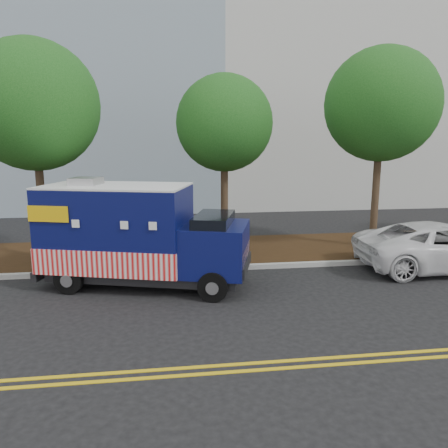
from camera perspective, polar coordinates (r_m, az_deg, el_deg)
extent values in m
plane|color=black|center=(12.48, -1.29, -7.99)|extent=(120.00, 120.00, 0.00)
cube|color=#9E9E99|center=(13.78, -1.96, -5.81)|extent=(120.00, 0.18, 0.15)
cube|color=black|center=(15.79, -2.74, -3.60)|extent=(120.00, 4.00, 0.15)
cube|color=gold|center=(8.44, 2.32, -17.81)|extent=(120.00, 0.10, 0.01)
cube|color=gold|center=(8.22, 2.64, -18.64)|extent=(120.00, 0.10, 0.01)
cylinder|color=#38281C|center=(15.49, -22.72, 2.66)|extent=(0.26, 0.26, 4.08)
sphere|color=#164A14|center=(15.38, -23.60, 14.01)|extent=(4.10, 4.10, 4.10)
cylinder|color=#38281C|center=(15.53, 0.05, 2.98)|extent=(0.26, 0.26, 3.77)
sphere|color=#164A14|center=(15.38, 0.05, 13.05)|extent=(3.33, 3.33, 3.33)
cylinder|color=#38281C|center=(16.78, 19.18, 3.81)|extent=(0.26, 0.26, 4.25)
sphere|color=#164A14|center=(16.70, 19.88, 14.46)|extent=(3.95, 3.95, 3.95)
cube|color=#473828|center=(13.59, -10.64, -1.33)|extent=(0.06, 0.06, 2.40)
cube|color=black|center=(12.54, -9.98, -6.19)|extent=(5.48, 3.15, 0.26)
cube|color=#0A0F48|center=(12.51, -13.81, -0.33)|extent=(4.34, 3.14, 2.23)
cube|color=red|center=(12.69, -13.64, -3.82)|extent=(4.39, 3.20, 0.70)
cube|color=white|center=(12.35, -14.05, 4.83)|extent=(4.34, 3.14, 0.06)
cube|color=#B7B7BA|center=(12.68, -17.59, 5.35)|extent=(0.92, 0.92, 0.20)
cube|color=#0A0F48|center=(11.87, -1.12, -3.15)|extent=(2.16, 2.38, 1.30)
cube|color=black|center=(11.74, -1.35, -0.19)|extent=(1.40, 2.00, 0.60)
cube|color=black|center=(11.88, 2.97, -5.33)|extent=(0.59, 1.80, 0.28)
cube|color=black|center=(13.67, -21.36, -5.22)|extent=(0.74, 2.05, 0.26)
cube|color=#B7B7BA|center=(13.37, -21.65, 0.13)|extent=(0.50, 1.61, 1.76)
cube|color=#B7B7BA|center=(13.42, -10.95, 0.76)|extent=(1.61, 0.50, 1.02)
cube|color=yellow|center=(12.07, -22.04, 1.22)|extent=(1.07, 0.33, 0.42)
cube|color=yellow|center=(13.99, -17.50, 2.79)|extent=(1.07, 0.33, 0.42)
cylinder|color=black|center=(11.18, -1.44, -8.18)|extent=(0.82, 0.47, 0.78)
cylinder|color=black|center=(12.96, 0.00, -5.44)|extent=(0.82, 0.47, 0.78)
cylinder|color=black|center=(12.43, -19.58, -6.84)|extent=(0.82, 0.47, 0.78)
cylinder|color=black|center=(14.05, -15.99, -4.57)|extent=(0.82, 0.47, 0.78)
imported|color=white|center=(15.38, 26.70, -2.64)|extent=(5.44, 2.66, 1.49)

